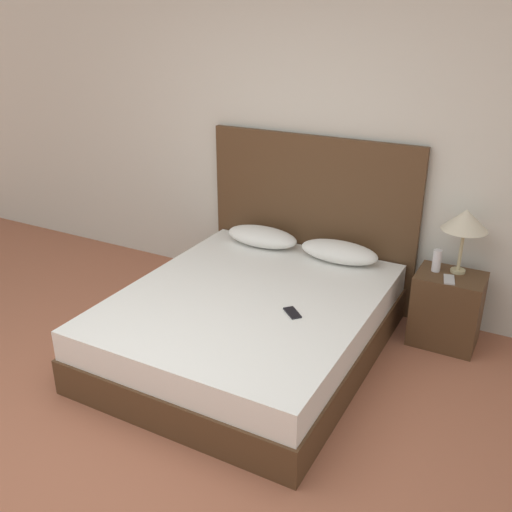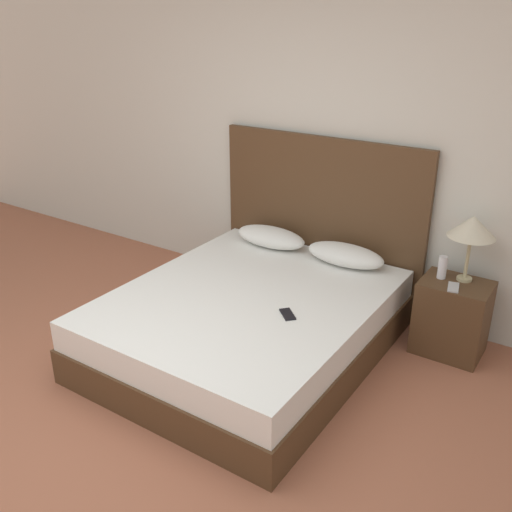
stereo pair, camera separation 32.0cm
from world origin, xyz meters
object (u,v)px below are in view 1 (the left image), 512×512
(phone_on_bed, at_px, (292,313))
(phone_on_nightstand, at_px, (449,279))
(table_lamp, at_px, (466,221))
(bed, at_px, (249,324))
(nightstand, at_px, (446,309))

(phone_on_bed, relative_size, phone_on_nightstand, 0.98)
(phone_on_bed, height_order, table_lamp, table_lamp)
(bed, relative_size, phone_on_bed, 12.84)
(bed, relative_size, table_lamp, 4.36)
(nightstand, distance_m, table_lamp, 0.66)
(phone_on_bed, xyz_separation_m, nightstand, (0.81, 0.88, -0.19))
(bed, relative_size, nightstand, 3.77)
(bed, bearing_deg, nightstand, 33.63)
(table_lamp, bearing_deg, bed, -144.63)
(phone_on_bed, distance_m, nightstand, 1.21)
(table_lamp, bearing_deg, phone_on_bed, -131.33)
(phone_on_bed, bearing_deg, bed, 165.77)
(table_lamp, relative_size, phone_on_nightstand, 2.88)
(phone_on_bed, bearing_deg, nightstand, 47.35)
(bed, xyz_separation_m, phone_on_nightstand, (1.18, 0.70, 0.32))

